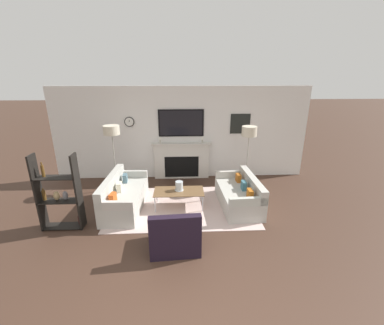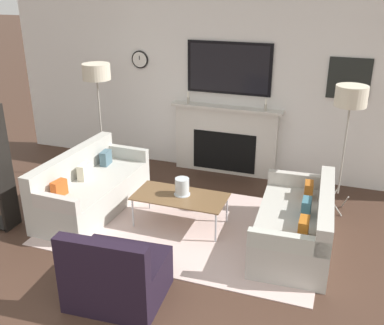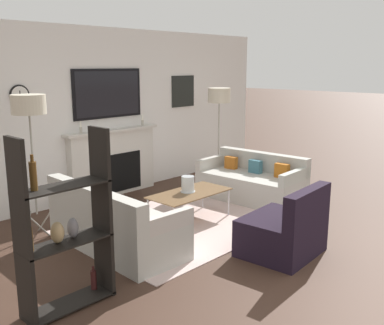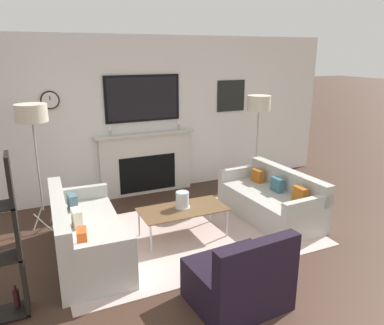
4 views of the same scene
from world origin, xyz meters
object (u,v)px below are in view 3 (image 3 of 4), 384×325
couch_left (114,225)px  coffee_table (190,194)px  shelf_unit (64,229)px  floor_lamp_left (29,107)px  floor_lamp_right (219,97)px  armchair (285,231)px  hurricane_candle (188,185)px  couch_right (252,183)px

couch_left → coffee_table: (1.30, 0.00, 0.10)m
shelf_unit → floor_lamp_left: bearing=69.5°
coffee_table → floor_lamp_right: size_ratio=0.68×
armchair → hurricane_candle: size_ratio=4.20×
couch_right → shelf_unit: 3.93m
couch_left → floor_lamp_left: 1.75m
couch_right → armchair: (-1.52, -1.55, 0.00)m
floor_lamp_right → coffee_table: bearing=-150.6°
armchair → coffee_table: (0.07, 1.55, 0.11)m
coffee_table → shelf_unit: size_ratio=0.74×
hurricane_candle → floor_lamp_left: (-1.71, 1.00, 1.12)m
armchair → floor_lamp_left: bearing=122.1°
hurricane_candle → shelf_unit: bearing=-161.3°
couch_right → armchair: 2.17m
couch_left → armchair: (1.23, -1.55, -0.01)m
armchair → shelf_unit: 2.48m
armchair → coffee_table: armchair is taller
couch_right → hurricane_candle: size_ratio=7.60×
shelf_unit → couch_left: bearing=35.2°
couch_right → armchair: size_ratio=1.81×
couch_left → hurricane_candle: 1.32m
armchair → hurricane_candle: bearing=87.1°
coffee_table → shelf_unit: shelf_unit is taller
couch_right → shelf_unit: shelf_unit is taller
couch_left → couch_right: 2.75m
couch_left → coffee_table: 1.30m
couch_right → hurricane_candle: 1.46m
couch_left → armchair: size_ratio=1.98×
floor_lamp_left → armchair: bearing=-57.9°
shelf_unit → hurricane_candle: bearing=18.7°
couch_left → couch_right: couch_left is taller
coffee_table → couch_left: bearing=-179.9°
couch_left → shelf_unit: shelf_unit is taller
couch_left → shelf_unit: bearing=-144.8°
floor_lamp_left → shelf_unit: size_ratio=1.13×
floor_lamp_right → shelf_unit: floor_lamp_right is taller
armchair → floor_lamp_right: floor_lamp_right is taller
couch_left → shelf_unit: size_ratio=1.16×
armchair → floor_lamp_left: size_ratio=0.52×
coffee_table → floor_lamp_left: size_ratio=0.66×
floor_lamp_right → couch_left: bearing=-161.6°
hurricane_candle → armchair: bearing=-92.9°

